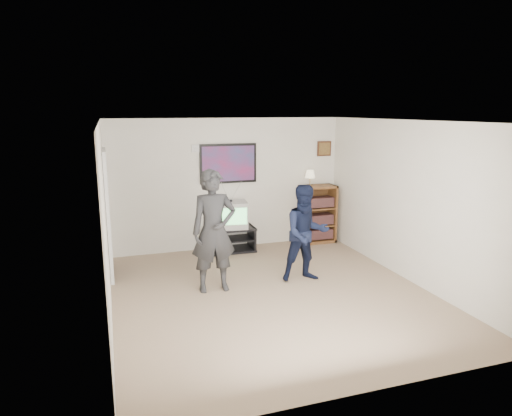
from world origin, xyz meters
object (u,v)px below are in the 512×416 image
person_tall (214,231)px  media_stand (230,239)px  person_short (306,233)px  crt_television (231,215)px  bookshelf (317,214)px

person_tall → media_stand: bearing=68.8°
media_stand → person_short: 2.05m
media_stand → person_short: bearing=-67.3°
crt_television → person_short: bearing=-59.8°
media_stand → crt_television: 0.48m
person_tall → person_short: 1.46m
crt_television → person_short: person_short is taller
bookshelf → person_tall: person_tall is taller
bookshelf → person_tall: bearing=-144.3°
media_stand → person_tall: bearing=-111.2°
media_stand → bookshelf: size_ratio=0.80×
crt_television → person_short: 1.97m
person_tall → crt_television: bearing=68.1°
person_short → crt_television: bearing=115.9°
media_stand → crt_television: crt_television is taller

